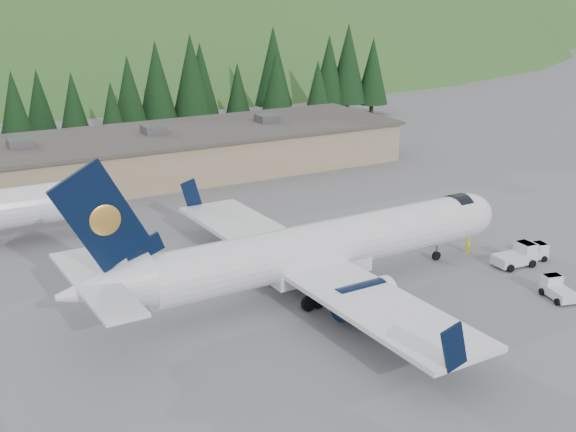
# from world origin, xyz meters

# --- Properties ---
(ground) EXTENTS (600.00, 600.00, 0.00)m
(ground) POSITION_xyz_m (0.00, 0.00, 0.00)
(ground) COLOR slate
(airliner) EXTENTS (36.42, 34.11, 12.11)m
(airliner) POSITION_xyz_m (-1.07, -0.03, 3.23)
(airliner) COLOR white
(airliner) RESTS_ON ground
(baggage_tug_a) EXTENTS (3.54, 2.27, 1.83)m
(baggage_tug_a) POSITION_xyz_m (15.90, -3.79, 0.82)
(baggage_tug_a) COLOR silver
(baggage_tug_a) RESTS_ON ground
(baggage_tug_b) EXTENTS (2.85, 2.01, 1.41)m
(baggage_tug_b) POSITION_xyz_m (18.02, -3.55, 0.63)
(baggage_tug_b) COLOR silver
(baggage_tug_b) RESTS_ON ground
(baggage_tug_c) EXTENTS (2.25, 3.09, 1.51)m
(baggage_tug_c) POSITION_xyz_m (13.65, -9.80, 0.68)
(baggage_tug_c) COLOR silver
(baggage_tug_c) RESTS_ON ground
(terminal_building) EXTENTS (71.00, 17.00, 6.10)m
(terminal_building) POSITION_xyz_m (-5.01, 38.00, 2.62)
(terminal_building) COLOR #917D59
(terminal_building) RESTS_ON ground
(ramp_worker) EXTENTS (0.76, 0.66, 1.74)m
(ramp_worker) POSITION_xyz_m (14.40, 0.31, 0.87)
(ramp_worker) COLOR #F5E700
(ramp_worker) RESTS_ON ground
(tree_line) EXTENTS (112.75, 16.45, 14.32)m
(tree_line) POSITION_xyz_m (-4.07, 60.02, 7.70)
(tree_line) COLOR black
(tree_line) RESTS_ON ground
(hills) EXTENTS (614.00, 330.00, 300.00)m
(hills) POSITION_xyz_m (53.34, 207.38, -82.80)
(hills) COLOR #2B4F1E
(hills) RESTS_ON ground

